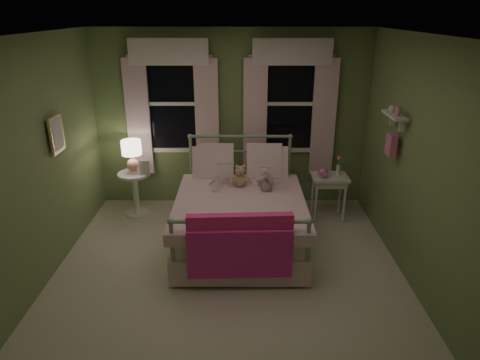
{
  "coord_description": "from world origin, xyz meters",
  "views": [
    {
      "loc": [
        0.14,
        -4.09,
        2.81
      ],
      "look_at": [
        0.13,
        0.46,
        1.0
      ],
      "focal_mm": 32.0,
      "sensor_mm": 36.0,
      "label": 1
    }
  ],
  "objects_px": {
    "child_left": "(219,162)",
    "teddy_bear": "(240,177)",
    "child_right": "(261,163)",
    "bed": "(240,215)",
    "nightstand_left": "(135,188)",
    "table_lamp": "(132,153)",
    "nightstand_right": "(329,182)"
  },
  "relations": [
    {
      "from": "child_left",
      "to": "teddy_bear",
      "type": "distance_m",
      "value": 0.36
    },
    {
      "from": "child_right",
      "to": "teddy_bear",
      "type": "bearing_deg",
      "value": 22.32
    },
    {
      "from": "child_right",
      "to": "child_left",
      "type": "bearing_deg",
      "value": -7.18
    },
    {
      "from": "bed",
      "to": "nightstand_left",
      "type": "distance_m",
      "value": 1.72
    },
    {
      "from": "bed",
      "to": "table_lamp",
      "type": "bearing_deg",
      "value": 152.24
    },
    {
      "from": "child_right",
      "to": "nightstand_right",
      "type": "bearing_deg",
      "value": -171.92
    },
    {
      "from": "teddy_bear",
      "to": "table_lamp",
      "type": "bearing_deg",
      "value": 160.54
    },
    {
      "from": "teddy_bear",
      "to": "child_right",
      "type": "bearing_deg",
      "value": 29.5
    },
    {
      "from": "child_right",
      "to": "nightstand_left",
      "type": "xyz_separation_m",
      "value": [
        -1.8,
        0.38,
        -0.52
      ]
    },
    {
      "from": "bed",
      "to": "teddy_bear",
      "type": "height_order",
      "value": "bed"
    },
    {
      "from": "table_lamp",
      "to": "nightstand_left",
      "type": "bearing_deg",
      "value": 135.0
    },
    {
      "from": "teddy_bear",
      "to": "table_lamp",
      "type": "xyz_separation_m",
      "value": [
        -1.52,
        0.54,
        0.16
      ]
    },
    {
      "from": "child_left",
      "to": "child_right",
      "type": "height_order",
      "value": "child_left"
    },
    {
      "from": "table_lamp",
      "to": "nightstand_right",
      "type": "bearing_deg",
      "value": -2.29
    },
    {
      "from": "nightstand_left",
      "to": "table_lamp",
      "type": "xyz_separation_m",
      "value": [
        0.0,
        -0.0,
        0.54
      ]
    },
    {
      "from": "bed",
      "to": "teddy_bear",
      "type": "relative_size",
      "value": 6.6
    },
    {
      "from": "table_lamp",
      "to": "teddy_bear",
      "type": "bearing_deg",
      "value": -19.46
    },
    {
      "from": "table_lamp",
      "to": "child_right",
      "type": "bearing_deg",
      "value": -11.87
    },
    {
      "from": "bed",
      "to": "teddy_bear",
      "type": "xyz_separation_m",
      "value": [
        -0.0,
        0.26,
        0.41
      ]
    },
    {
      "from": "teddy_bear",
      "to": "nightstand_left",
      "type": "xyz_separation_m",
      "value": [
        -1.52,
        0.54,
        -0.37
      ]
    },
    {
      "from": "nightstand_left",
      "to": "nightstand_right",
      "type": "distance_m",
      "value": 2.78
    },
    {
      "from": "bed",
      "to": "teddy_bear",
      "type": "distance_m",
      "value": 0.49
    },
    {
      "from": "nightstand_left",
      "to": "nightstand_right",
      "type": "xyz_separation_m",
      "value": [
        2.78,
        -0.11,
        0.13
      ]
    },
    {
      "from": "bed",
      "to": "child_right",
      "type": "relative_size",
      "value": 2.74
    },
    {
      "from": "bed",
      "to": "table_lamp",
      "type": "xyz_separation_m",
      "value": [
        -1.52,
        0.8,
        0.57
      ]
    },
    {
      "from": "nightstand_left",
      "to": "bed",
      "type": "bearing_deg",
      "value": -27.76
    },
    {
      "from": "bed",
      "to": "nightstand_right",
      "type": "distance_m",
      "value": 1.45
    },
    {
      "from": "nightstand_left",
      "to": "nightstand_right",
      "type": "relative_size",
      "value": 1.02
    },
    {
      "from": "teddy_bear",
      "to": "table_lamp",
      "type": "relative_size",
      "value": 0.68
    },
    {
      "from": "child_right",
      "to": "nightstand_left",
      "type": "relative_size",
      "value": 1.14
    },
    {
      "from": "child_left",
      "to": "nightstand_right",
      "type": "distance_m",
      "value": 1.61
    },
    {
      "from": "nightstand_left",
      "to": "child_left",
      "type": "bearing_deg",
      "value": -16.97
    }
  ]
}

